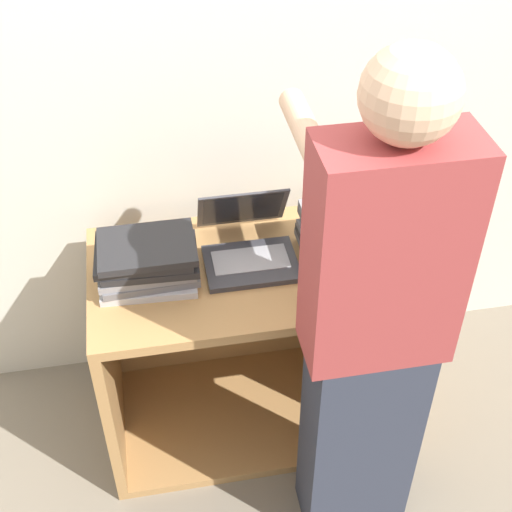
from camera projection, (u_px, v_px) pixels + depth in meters
name	position (u px, v px, depth m)	size (l,w,h in m)	color
ground_plane	(266.00, 477.00, 2.65)	(12.00, 12.00, 0.00)	#756B5B
wall_back	(229.00, 94.00, 2.42)	(8.00, 0.05, 2.40)	beige
cart	(248.00, 332.00, 2.68)	(1.08, 0.61, 0.78)	#A87A47
laptop_open	(248.00, 245.00, 2.39)	(0.31, 0.34, 0.21)	#333338
laptop_stack_left	(147.00, 261.00, 2.28)	(0.33, 0.25, 0.15)	#B7B7BC
laptop_stack_right	(350.00, 235.00, 2.37)	(0.33, 0.25, 0.17)	gray
person	(373.00, 334.00, 2.00)	(0.40, 0.53, 1.74)	#2D3342
inventory_tag	(358.00, 223.00, 2.27)	(0.06, 0.02, 0.01)	red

